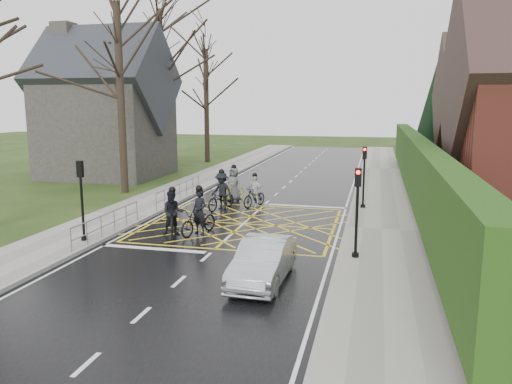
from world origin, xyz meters
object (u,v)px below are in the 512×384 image
at_px(cyclist_back, 172,217).
at_px(car, 263,261).
at_px(cyclist_mid, 222,195).
at_px(cyclist_rear, 199,219).
at_px(cyclist_lead, 234,189).
at_px(cyclist_front, 254,194).

height_order(cyclist_back, car, cyclist_back).
bearing_deg(cyclist_back, cyclist_mid, 63.84).
distance_m(cyclist_rear, cyclist_mid, 4.87).
bearing_deg(cyclist_mid, car, -47.34).
bearing_deg(cyclist_back, car, -63.79).
height_order(cyclist_mid, cyclist_lead, cyclist_mid).
bearing_deg(cyclist_front, cyclist_back, -83.39).
bearing_deg(cyclist_mid, cyclist_rear, -65.07).
xyz_separation_m(cyclist_rear, cyclist_mid, (-0.56, 4.84, 0.09)).
distance_m(cyclist_mid, car, 10.53).
bearing_deg(cyclist_mid, cyclist_lead, 108.56).
xyz_separation_m(cyclist_mid, car, (4.34, -9.59, -0.11)).
distance_m(cyclist_back, cyclist_lead, 7.49).
height_order(cyclist_rear, cyclist_front, cyclist_rear).
xyz_separation_m(cyclist_front, car, (2.88, -10.61, -0.01)).
height_order(cyclist_lead, car, cyclist_lead).
bearing_deg(cyclist_lead, cyclist_back, -75.72).
bearing_deg(car, cyclist_rear, 129.62).
bearing_deg(cyclist_lead, cyclist_rear, -67.87).
height_order(cyclist_mid, cyclist_front, cyclist_mid).
relative_size(cyclist_front, cyclist_lead, 0.83).
height_order(cyclist_mid, car, cyclist_mid).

